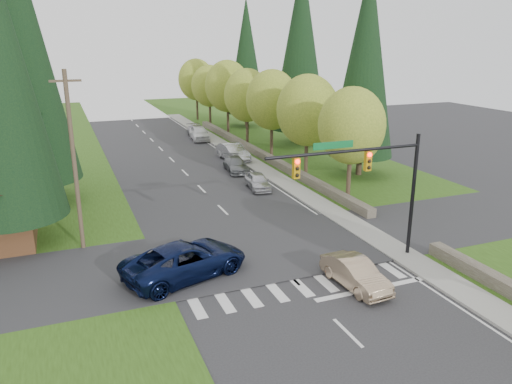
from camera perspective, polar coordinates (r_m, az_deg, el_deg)
ground at (r=22.15m, az=9.05°, el=-14.30°), size 120.00×120.00×0.00m
grass_east at (r=44.32m, az=10.53°, el=1.81°), size 14.00×110.00×0.06m
grass_west at (r=37.99m, az=-25.05°, el=-2.12°), size 14.00×110.00×0.06m
cross_street at (r=28.50m, az=0.87°, el=-6.64°), size 120.00×8.00×0.10m
sidewalk_east at (r=43.22m, az=2.24°, el=1.75°), size 1.80×80.00×0.13m
curb_east at (r=42.89m, az=1.20°, el=1.64°), size 0.20×80.00×0.13m
stone_wall_north at (r=50.95m, az=0.36°, el=4.45°), size 0.70×40.00×0.70m
traffic_signal at (r=25.95m, az=12.89°, el=2.18°), size 8.70×0.37×6.80m
utility_pole at (r=28.81m, az=-20.08°, el=3.35°), size 1.60×0.24×10.00m
decid_tree_0 at (r=36.19m, az=10.88°, el=7.43°), size 4.80×4.80×8.37m
decid_tree_1 at (r=42.22m, az=5.91°, el=9.25°), size 5.20×5.20×8.80m
decid_tree_2 at (r=48.39m, az=1.84°, el=10.47°), size 5.00×5.00×8.82m
decid_tree_3 at (r=54.91m, az=-1.02°, el=10.98°), size 5.00×5.00×8.55m
decid_tree_4 at (r=61.47m, az=-3.29°, el=11.98°), size 5.40×5.40×9.18m
decid_tree_5 at (r=68.12m, az=-5.35°, el=11.98°), size 4.80×4.80×8.30m
decid_tree_6 at (r=74.84m, az=-6.84°, el=12.63°), size 5.20×5.20×8.86m
conifer_w_c at (r=38.16m, az=-25.55°, el=15.22°), size 6.46×6.46×20.80m
conifer_e_a at (r=43.40m, az=12.40°, el=14.47°), size 5.44×5.44×17.80m
conifer_e_b at (r=56.01m, az=5.12°, el=16.30°), size 6.12×6.12×19.80m
conifer_e_c at (r=68.50m, az=-1.12°, el=15.22°), size 5.10×5.10×16.80m
sedan_champagne at (r=24.73m, az=11.30°, el=-9.11°), size 1.75×4.27×1.38m
suv_navy at (r=25.38m, az=-8.08°, el=-7.72°), size 6.99×4.78×1.78m
parked_car_a at (r=39.72m, az=0.21°, el=1.26°), size 1.99×3.96×1.29m
parked_car_b at (r=45.11m, az=-2.30°, el=3.14°), size 2.23×4.51×1.26m
parked_car_c at (r=49.37m, az=-2.66°, el=4.59°), size 2.19×5.14×1.65m
parked_car_d at (r=59.88m, az=-6.50°, el=6.70°), size 2.44×5.02×1.65m
parked_car_e at (r=62.08m, az=-6.76°, el=6.93°), size 2.12×4.80×1.37m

